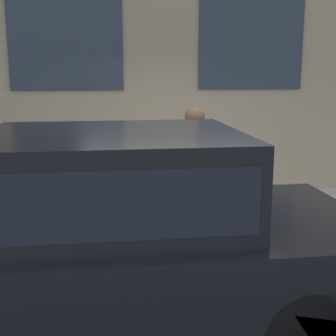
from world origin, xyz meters
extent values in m
plane|color=#2D2D30|center=(0.00, 0.00, 0.00)|extent=(80.00, 80.00, 0.00)
cube|color=#B2ADA3|center=(1.33, 0.00, 0.07)|extent=(2.66, 60.00, 0.15)
cube|color=#2D3847|center=(2.64, -1.51, 2.68)|extent=(0.03, 1.78, 1.47)
cube|color=#2D3847|center=(2.64, 1.51, 2.68)|extent=(0.03, 1.78, 1.47)
cylinder|color=gold|center=(0.63, 0.52, 0.17)|extent=(0.32, 0.32, 0.04)
cylinder|color=gold|center=(0.63, 0.52, 0.48)|extent=(0.23, 0.23, 0.66)
sphere|color=#A4891E|center=(0.63, 0.52, 0.81)|extent=(0.25, 0.25, 0.25)
cylinder|color=black|center=(0.63, 0.52, 0.89)|extent=(0.08, 0.08, 0.10)
cylinder|color=gold|center=(0.63, 0.35, 0.56)|extent=(0.09, 0.10, 0.09)
cylinder|color=gold|center=(0.63, 0.69, 0.56)|extent=(0.09, 0.10, 0.09)
cylinder|color=#998466|center=(0.73, -0.20, 0.55)|extent=(0.12, 0.12, 0.79)
cylinder|color=#998466|center=(0.89, -0.20, 0.55)|extent=(0.12, 0.12, 0.79)
cube|color=yellow|center=(0.81, -0.20, 1.24)|extent=(0.22, 0.15, 0.60)
cylinder|color=yellow|center=(0.66, -0.20, 1.26)|extent=(0.09, 0.09, 0.57)
cylinder|color=yellow|center=(0.96, -0.20, 1.26)|extent=(0.09, 0.09, 0.57)
sphere|color=brown|center=(0.81, -0.20, 1.67)|extent=(0.26, 0.26, 0.26)
cylinder|color=black|center=(-2.17, -0.46, 0.37)|extent=(0.24, 0.74, 0.74)
cylinder|color=black|center=(-0.42, -0.46, 0.37)|extent=(0.24, 0.74, 0.74)
cube|color=black|center=(-1.30, 0.89, 0.70)|extent=(1.99, 4.34, 0.65)
cube|color=black|center=(-1.30, 0.89, 1.40)|extent=(1.75, 2.09, 0.75)
cube|color=#1E232D|center=(-1.30, 0.89, 1.40)|extent=(1.76, 1.92, 0.48)
camera|label=1|loc=(-5.12, 0.98, 2.28)|focal=50.00mm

